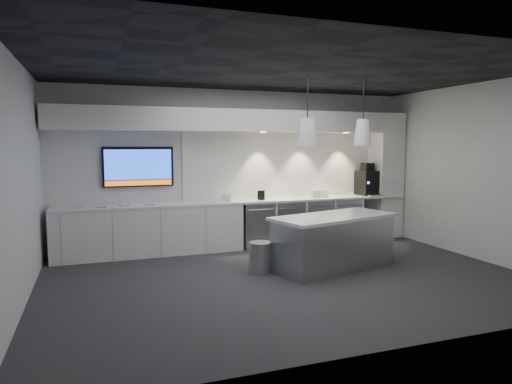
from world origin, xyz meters
name	(u,v)px	position (x,y,z in m)	size (l,w,h in m)	color
floor	(289,278)	(0.00, 0.00, 0.00)	(7.00, 7.00, 0.00)	#303033
ceiling	(290,70)	(0.00, 0.00, 3.00)	(7.00, 7.00, 0.00)	black
wall_back	(238,168)	(0.00, 2.50, 1.50)	(7.00, 7.00, 0.00)	white
wall_front	(398,195)	(0.00, -2.50, 1.50)	(7.00, 7.00, 0.00)	white
wall_left	(19,184)	(-3.50, 0.00, 1.50)	(7.00, 7.00, 0.00)	white
wall_right	(479,172)	(3.50, 0.00, 1.50)	(7.00, 7.00, 0.00)	white
back_counter	(243,201)	(0.00, 2.17, 0.88)	(6.80, 0.65, 0.04)	white
left_base_cabinets	(150,231)	(-1.75, 2.17, 0.43)	(3.30, 0.63, 0.86)	white
fridge_unit_a	(256,224)	(0.25, 2.17, 0.42)	(0.60, 0.61, 0.85)	#969A9E
fridge_unit_b	(286,222)	(0.88, 2.17, 0.42)	(0.60, 0.61, 0.85)	#969A9E
fridge_unit_c	(314,221)	(1.51, 2.17, 0.42)	(0.60, 0.61, 0.85)	#969A9E
fridge_unit_d	(342,219)	(2.14, 2.17, 0.42)	(0.60, 0.61, 0.85)	#969A9E
backsplash	(294,165)	(1.20, 2.48, 1.55)	(4.60, 0.03, 1.30)	white
soffit	(243,121)	(0.00, 2.20, 2.40)	(6.90, 0.60, 0.40)	white
column	(385,175)	(3.20, 2.20, 1.30)	(0.55, 0.55, 2.60)	white
wall_tv	(138,167)	(-1.90, 2.45, 1.56)	(1.25, 0.07, 0.72)	black
island	(334,242)	(0.87, 0.22, 0.43)	(2.18, 1.36, 0.86)	#969A9E
bin	(260,257)	(-0.30, 0.41, 0.24)	(0.34, 0.34, 0.47)	#969A9E
coffee_machine	(367,182)	(2.75, 2.20, 1.18)	(0.39, 0.55, 0.67)	black
sign_black	(261,195)	(0.35, 2.14, 0.99)	(0.14, 0.02, 0.18)	black
sign_white	(226,198)	(-0.36, 2.10, 0.97)	(0.18, 0.02, 0.14)	white
cup_cluster	(319,194)	(1.60, 2.15, 0.97)	(0.36, 0.17, 0.14)	silver
tray_a	(77,207)	(-2.94, 2.11, 0.91)	(0.16, 0.16, 0.03)	#B6B6B6
tray_b	(102,207)	(-2.56, 2.08, 0.91)	(0.16, 0.16, 0.03)	#B6B6B6
tray_c	(125,205)	(-2.18, 2.10, 0.91)	(0.16, 0.16, 0.03)	#B6B6B6
tray_d	(150,204)	(-1.74, 2.11, 0.91)	(0.16, 0.16, 0.03)	#B6B6B6
pendant_left	(307,132)	(0.38, 0.22, 2.15)	(0.29, 0.29, 1.11)	white
pendant_right	(363,132)	(1.35, 0.22, 2.15)	(0.29, 0.29, 1.11)	white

